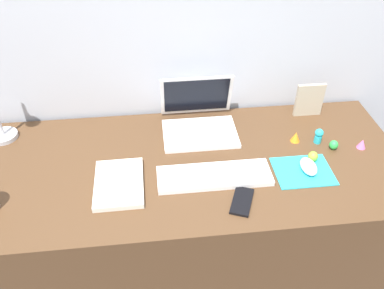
{
  "coord_description": "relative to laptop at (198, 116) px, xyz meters",
  "views": [
    {
      "loc": [
        -0.09,
        -1.14,
        1.75
      ],
      "look_at": [
        0.03,
        0.0,
        0.83
      ],
      "focal_mm": 37.78,
      "sensor_mm": 36.0,
      "label": 1
    }
  ],
  "objects": [
    {
      "name": "mousepad",
      "position": [
        0.35,
        -0.32,
        -0.05
      ],
      "size": [
        0.21,
        0.17,
        0.0
      ],
      "primitive_type": "cube",
      "color": "#28B7CC",
      "rests_on": "desk"
    },
    {
      "name": "keyboard",
      "position": [
        0.02,
        -0.32,
        -0.04
      ],
      "size": [
        0.41,
        0.13,
        0.02
      ],
      "primitive_type": "cube",
      "color": "white",
      "rests_on": "desk"
    },
    {
      "name": "toy_figurine_pink",
      "position": [
        0.62,
        -0.21,
        -0.03
      ],
      "size": [
        0.03,
        0.03,
        0.04
      ],
      "primitive_type": "cone",
      "color": "pink",
      "rests_on": "desk"
    },
    {
      "name": "notebook_pad",
      "position": [
        -0.32,
        -0.32,
        -0.04
      ],
      "size": [
        0.17,
        0.24,
        0.02
      ],
      "primitive_type": "cube",
      "rotation": [
        0.0,
        0.0,
        0.01
      ],
      "color": "silver",
      "rests_on": "desk"
    },
    {
      "name": "cell_phone",
      "position": [
        0.09,
        -0.45,
        -0.05
      ],
      "size": [
        0.11,
        0.14,
        0.01
      ],
      "primitive_type": "cube",
      "rotation": [
        0.0,
        0.0,
        -0.38
      ],
      "color": "black",
      "rests_on": "desk"
    },
    {
      "name": "toy_figurine_cyan",
      "position": [
        0.46,
        -0.16,
        -0.02
      ],
      "size": [
        0.03,
        0.03,
        0.06
      ],
      "color": "#28B7CC",
      "rests_on": "desk"
    },
    {
      "name": "back_wall",
      "position": [
        -0.09,
        0.16,
        0.03
      ],
      "size": [
        2.9,
        0.05,
        1.65
      ],
      "primitive_type": "cube",
      "color": "#B2B7C1",
      "rests_on": "ground_plane"
    },
    {
      "name": "toy_figurine_orange",
      "position": [
        0.38,
        -0.14,
        -0.03
      ],
      "size": [
        0.04,
        0.04,
        0.04
      ],
      "primitive_type": "cone",
      "color": "orange",
      "rests_on": "desk"
    },
    {
      "name": "desk",
      "position": [
        -0.09,
        -0.23,
        -0.42
      ],
      "size": [
        1.7,
        0.7,
        0.74
      ],
      "primitive_type": "cube",
      "color": "#4C331E",
      "rests_on": "ground_plane"
    },
    {
      "name": "mouse",
      "position": [
        0.37,
        -0.32,
        -0.03
      ],
      "size": [
        0.06,
        0.1,
        0.03
      ],
      "primitive_type": "ellipsoid",
      "color": "white",
      "rests_on": "mousepad"
    },
    {
      "name": "toy_figurine_green",
      "position": [
        0.51,
        -0.2,
        -0.03
      ],
      "size": [
        0.03,
        0.03,
        0.04
      ],
      "primitive_type": "ellipsoid",
      "color": "green",
      "rests_on": "desk"
    },
    {
      "name": "toy_figurine_lime",
      "position": [
        0.4,
        -0.27,
        -0.03
      ],
      "size": [
        0.04,
        0.04,
        0.04
      ],
      "primitive_type": "ellipsoid",
      "color": "#8CDB33",
      "rests_on": "desk"
    },
    {
      "name": "ground_plane",
      "position": [
        -0.09,
        -0.23,
        -0.79
      ],
      "size": [
        6.0,
        6.0,
        0.0
      ],
      "primitive_type": "plane",
      "color": "#59514C"
    },
    {
      "name": "picture_frame",
      "position": [
        0.48,
        0.04,
        0.02
      ],
      "size": [
        0.12,
        0.02,
        0.15
      ],
      "primitive_type": "cube",
      "color": "#B2A58C",
      "rests_on": "desk"
    },
    {
      "name": "laptop",
      "position": [
        0.0,
        0.0,
        0.0
      ],
      "size": [
        0.3,
        0.27,
        0.21
      ],
      "color": "white",
      "rests_on": "desk"
    }
  ]
}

